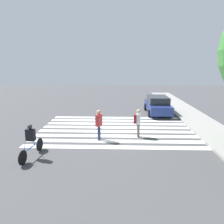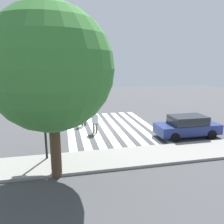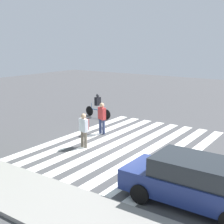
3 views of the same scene
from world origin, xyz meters
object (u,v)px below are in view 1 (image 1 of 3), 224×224
object	(u,v)px
cyclist_mid_street	(31,140)
car_parked_dark_suv	(158,105)
pedestrian_child_with_backpack	(138,121)
pedestrian_adult_tall_backpack	(99,123)

from	to	relation	value
cyclist_mid_street	car_parked_dark_suv	xyz separation A→B (m)	(-9.45, 7.45, -0.09)
pedestrian_child_with_backpack	car_parked_dark_suv	distance (m)	6.69
cyclist_mid_street	car_parked_dark_suv	distance (m)	12.03
car_parked_dark_suv	pedestrian_child_with_backpack	bearing A→B (deg)	-19.85
pedestrian_adult_tall_backpack	pedestrian_child_with_backpack	bearing A→B (deg)	125.23
car_parked_dark_suv	pedestrian_adult_tall_backpack	bearing A→B (deg)	-33.32
pedestrian_child_with_backpack	car_parked_dark_suv	xyz separation A→B (m)	(-6.30, 2.26, -0.21)
cyclist_mid_street	pedestrian_adult_tall_backpack	bearing A→B (deg)	137.19
pedestrian_adult_tall_backpack	car_parked_dark_suv	world-z (taller)	pedestrian_adult_tall_backpack
pedestrian_child_with_backpack	cyclist_mid_street	size ratio (longest dim) A/B	0.75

